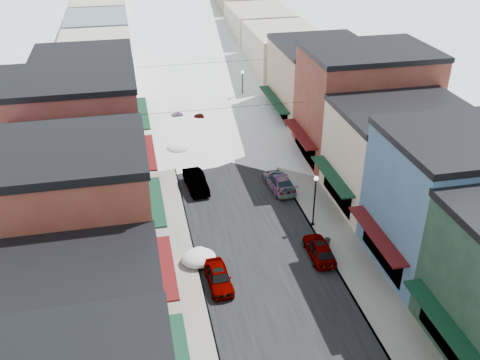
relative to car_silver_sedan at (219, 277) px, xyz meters
name	(u,v)px	position (x,y,z in m)	size (l,w,h in m)	color
road	(197,98)	(3.84, 38.26, -0.68)	(10.00, 160.00, 0.01)	black
sidewalk_left	(147,101)	(-2.76, 38.26, -0.61)	(3.20, 160.00, 0.15)	gray
sidewalk_right	(245,94)	(10.44, 38.26, -0.61)	(3.20, 160.00, 0.15)	gray
curb_left	(159,100)	(-1.21, 38.26, -0.61)	(0.10, 160.00, 0.15)	slate
curb_right	(234,94)	(8.89, 38.26, -0.61)	(0.10, 160.00, 0.15)	slate
bldg_l_cream	(65,356)	(-9.35, -9.24, 4.07)	(11.30, 8.20, 9.50)	beige
bldg_l_brick_near	(61,240)	(-9.85, -1.24, 5.57)	(12.30, 8.20, 12.50)	brown
bldg_l_grayblue	(80,195)	(-9.35, 7.26, 3.82)	(11.30, 9.20, 9.00)	slate
bldg_l_brick_far	(72,136)	(-10.35, 16.26, 4.82)	(13.30, 9.20, 11.00)	maroon
bldg_l_tan	(88,101)	(-9.35, 26.26, 4.32)	(11.30, 11.20, 10.00)	tan
bldg_r_blue	(453,202)	(17.03, -0.74, 4.57)	(11.30, 9.20, 10.50)	#406891
bldg_r_cream	(399,156)	(17.53, 8.26, 3.82)	(12.30, 9.20, 9.00)	beige
bldg_r_brick_far	(364,105)	(18.03, 17.26, 5.07)	(13.30, 9.20, 11.50)	maroon
bldg_r_tan	(320,83)	(17.03, 27.26, 4.07)	(11.30, 11.20, 9.50)	tan
distant_blocks	(176,28)	(3.84, 61.26, 3.31)	(34.00, 55.00, 8.00)	gray
overhead_cables	(211,83)	(3.84, 25.76, 5.51)	(16.40, 15.04, 0.04)	black
car_silver_sedan	(219,277)	(0.00, 0.00, 0.00)	(1.63, 4.04, 1.38)	gray
car_dark_hatch	(196,182)	(0.34, 14.04, 0.08)	(1.63, 4.69, 1.54)	black
car_silver_wagon	(177,121)	(0.22, 28.81, 0.16)	(2.38, 5.85, 1.70)	gray
car_gray_suv	(319,249)	(8.14, 1.63, 0.04)	(1.72, 4.28, 1.46)	gray
car_black_sedan	(279,181)	(8.01, 12.49, 0.05)	(2.07, 5.08, 1.47)	black
car_lane_silver	(199,121)	(2.67, 28.29, 0.14)	(1.95, 4.84, 1.65)	#A3A7AC
car_lane_white	(189,65)	(4.44, 50.59, 0.05)	(2.44, 5.29, 1.47)	silver
trash_can	(327,243)	(9.04, 2.37, -0.10)	(0.51, 0.51, 0.86)	#505255
streetlamp_near	(315,195)	(9.04, 5.75, 2.38)	(0.38, 0.38, 4.62)	black
streetlamp_far	(243,84)	(9.04, 33.26, 2.51)	(0.40, 0.40, 4.83)	black
snow_pile_mid	(199,257)	(-1.04, 2.80, -0.16)	(2.64, 2.82, 1.12)	white
snow_pile_far	(178,148)	(-0.44, 22.12, -0.16)	(2.59, 2.80, 1.10)	white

